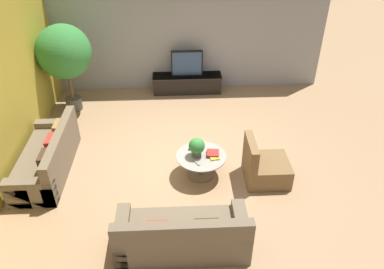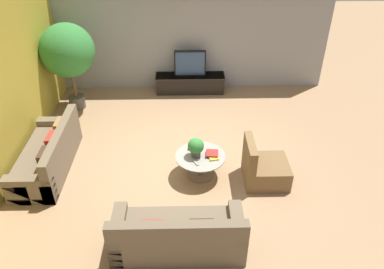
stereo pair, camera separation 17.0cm
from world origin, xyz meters
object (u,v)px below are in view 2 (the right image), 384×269
media_console (190,83)px  armchair_wicker (263,168)px  couch_by_wall (49,156)px  television (190,63)px  potted_plant_tabletop (196,147)px  coffee_table (200,162)px  potted_palm_tall (68,52)px  couch_near_entry (178,235)px

media_console → armchair_wicker: size_ratio=2.10×
couch_by_wall → armchair_wicker: size_ratio=2.43×
television → potted_plant_tabletop: 3.46m
coffee_table → potted_plant_tabletop: bearing=175.3°
couch_by_wall → media_console: bearing=138.9°
armchair_wicker → potted_palm_tall: potted_palm_tall is taller
television → armchair_wicker: (1.28, -3.64, -0.53)m
television → armchair_wicker: 3.89m
television → couch_near_entry: television is taller
couch_near_entry → potted_plant_tabletop: 1.80m
television → potted_palm_tall: bearing=-164.1°
media_console → coffee_table: bearing=-87.9°
armchair_wicker → television: bearing=19.5°
television → couch_by_wall: (-2.78, -3.18, -0.51)m
armchair_wicker → potted_palm_tall: bearing=55.2°
couch_near_entry → armchair_wicker: 2.20m
potted_plant_tabletop → couch_by_wall: bearing=174.5°
potted_plant_tabletop → armchair_wicker: bearing=-8.5°
coffee_table → potted_palm_tall: (-2.93, 2.66, 1.14)m
television → armchair_wicker: television is taller
potted_palm_tall → potted_plant_tabletop: size_ratio=5.68×
couch_by_wall → potted_palm_tall: (-0.03, 2.38, 1.16)m
potted_plant_tabletop → potted_palm_tall: bearing=137.0°
media_console → potted_plant_tabletop: 3.48m
potted_palm_tall → television: bearing=15.9°
armchair_wicker → potted_palm_tall: (-4.09, 2.84, 1.18)m
couch_near_entry → armchair_wicker: bearing=-135.2°
media_console → potted_palm_tall: (-2.81, -0.80, 1.21)m
media_console → potted_palm_tall: 3.16m
armchair_wicker → couch_near_entry: bearing=134.8°
couch_near_entry → potted_palm_tall: (-2.53, 4.39, 1.17)m
television → couch_near_entry: 5.22m
media_console → coffee_table: 3.46m
couch_by_wall → armchair_wicker: armchair_wicker is taller
armchair_wicker → coffee_table: bearing=81.3°
coffee_table → couch_near_entry: (-0.40, -1.73, -0.03)m
television → couch_by_wall: 4.25m
couch_by_wall → potted_plant_tabletop: size_ratio=5.64×
television → armchair_wicker: bearing=-70.5°
couch_near_entry → potted_plant_tabletop: bearing=-100.4°
coffee_table → potted_palm_tall: size_ratio=0.45×
coffee_table → potted_plant_tabletop: (-0.08, 0.01, 0.34)m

